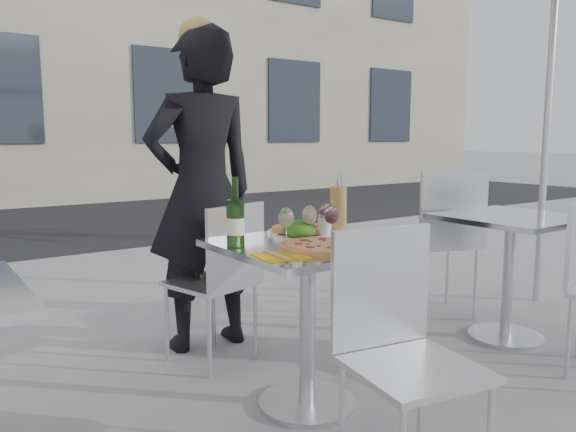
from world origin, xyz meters
TOP-DOWN VIEW (x-y plane):
  - ground at (0.00, 0.00)m, footprint 80.00×80.00m
  - street_asphalt at (0.00, 6.50)m, footprint 24.00×5.00m
  - main_table at (0.00, 0.00)m, footprint 0.72×0.72m
  - side_table_right at (1.50, 0.00)m, footprint 0.72×0.72m
  - chair_far at (-0.08, 0.63)m, footprint 0.49×0.49m
  - chair_near at (-0.07, -0.61)m, footprint 0.47×0.48m
  - side_chair_rfar at (1.48, 0.48)m, footprint 0.60×0.61m
  - woman_diner at (-0.04, 0.95)m, footprint 0.68×0.46m
  - pedestrian_b at (1.44, 4.07)m, footprint 0.87×1.12m
  - pizza_near at (-0.03, -0.13)m, footprint 0.35×0.35m
  - pizza_far at (0.13, 0.21)m, footprint 0.33×0.33m
  - salad_plate at (0.03, 0.10)m, footprint 0.22×0.22m
  - wine_bottle at (-0.31, 0.09)m, footprint 0.07×0.08m
  - carafe at (0.30, 0.15)m, footprint 0.08×0.08m
  - sugar_shaker at (0.15, 0.07)m, footprint 0.06×0.06m
  - wineglass_white_a at (-0.09, 0.03)m, footprint 0.07×0.07m
  - wineglass_white_b at (0.04, 0.04)m, footprint 0.07×0.07m
  - wineglass_red_a at (0.12, -0.01)m, footprint 0.07×0.07m
  - wineglass_red_b at (0.17, 0.08)m, footprint 0.07×0.07m
  - napkin_left at (-0.26, -0.17)m, footprint 0.20×0.20m
  - napkin_right at (0.27, -0.15)m, footprint 0.18×0.20m

SIDE VIEW (x-z plane):
  - ground at x=0.00m, z-range 0.00..0.00m
  - street_asphalt at x=0.00m, z-range 0.00..0.00m
  - chair_far at x=-0.08m, z-range 0.08..0.95m
  - chair_near at x=-0.07m, z-range 0.08..0.97m
  - main_table at x=0.00m, z-range 0.16..0.91m
  - side_table_right at x=1.50m, z-range 0.16..0.91m
  - side_chair_rfar at x=1.48m, z-range 0.09..1.09m
  - napkin_left at x=-0.26m, z-range 0.75..0.76m
  - napkin_right at x=0.27m, z-range 0.75..0.76m
  - pedestrian_b at x=1.44m, z-range 0.00..1.52m
  - pizza_near at x=-0.03m, z-range 0.75..0.77m
  - pizza_far at x=0.13m, z-range 0.75..0.78m
  - salad_plate at x=0.03m, z-range 0.74..0.83m
  - sugar_shaker at x=0.15m, z-range 0.75..0.86m
  - wineglass_white_a at x=-0.09m, z-range 0.78..0.94m
  - wineglass_white_b at x=0.04m, z-range 0.78..0.94m
  - wineglass_red_a at x=0.12m, z-range 0.78..0.94m
  - wineglass_red_b at x=0.17m, z-range 0.78..0.94m
  - wine_bottle at x=-0.31m, z-range 0.72..1.01m
  - carafe at x=0.30m, z-range 0.72..1.01m
  - woman_diner at x=-0.04m, z-range 0.00..1.80m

